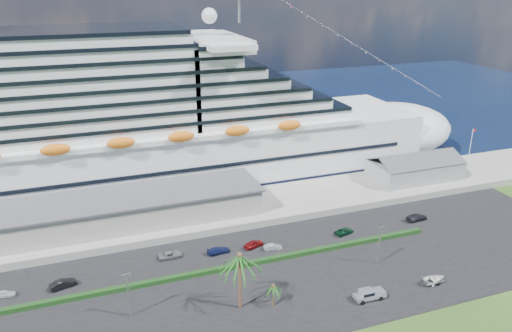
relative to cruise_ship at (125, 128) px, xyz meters
name	(u,v)px	position (x,y,z in m)	size (l,w,h in m)	color
ground	(303,309)	(21.53, -64.00, -16.69)	(420.00, 420.00, 0.00)	#274316
asphalt_lot	(278,275)	(21.53, -53.00, -16.63)	(140.00, 38.00, 0.12)	black
wharf	(233,209)	(21.53, -24.00, -15.79)	(240.00, 20.00, 1.80)	gray
water	(166,118)	(21.53, 66.00, -16.68)	(420.00, 160.00, 0.02)	black
cruise_ship	(125,128)	(0.00, 0.00, 0.00)	(191.00, 38.00, 54.00)	silver
terminal_building	(125,209)	(-3.47, -24.00, -11.68)	(61.00, 15.00, 6.30)	gray
port_shed	(415,169)	(73.53, -24.00, -12.30)	(24.00, 12.31, 7.37)	gray
flagpole	(470,148)	(91.57, -24.00, -8.43)	(1.08, 0.16, 12.00)	silver
hedge	(231,267)	(13.53, -48.00, -16.12)	(88.00, 1.10, 0.90)	black
lamp_post_left	(128,290)	(-6.47, -56.00, -11.35)	(1.60, 0.35, 8.27)	gray
lamp_post_right	(380,240)	(41.53, -56.00, -11.35)	(1.60, 0.35, 8.27)	gray
palm_tall	(240,262)	(11.53, -60.00, -7.49)	(8.82, 8.82, 11.13)	#47301E
palm_short	(273,288)	(17.03, -61.50, -13.03)	(3.53, 3.53, 4.56)	#47301E
parked_car_0	(4,294)	(-26.91, -42.94, -15.95)	(1.47, 3.65, 1.24)	silver
parked_car_1	(63,284)	(-17.06, -43.43, -15.79)	(1.66, 4.76, 1.57)	black
parked_car_2	(170,255)	(3.32, -39.85, -15.92)	(2.18, 4.74, 1.32)	gray
parked_car_3	(218,250)	(12.90, -41.46, -15.89)	(1.91, 4.69, 1.36)	#162050
parked_car_4	(254,244)	(20.59, -41.58, -15.82)	(1.78, 4.42, 1.51)	maroon
parked_car_5	(273,247)	(24.02, -43.99, -15.94)	(1.34, 3.84, 1.27)	#A3A4AA
parked_car_6	(344,231)	(41.37, -42.94, -15.94)	(2.10, 4.54, 1.26)	#0E3821
parked_car_7	(417,217)	(60.43, -42.96, -15.80)	(2.16, 5.31, 1.54)	black
pickup_truck	(369,294)	(33.60, -65.57, -15.47)	(5.74, 2.30, 2.01)	black
boat_trailer	(434,279)	(47.47, -65.53, -15.58)	(5.20, 3.33, 1.50)	gray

